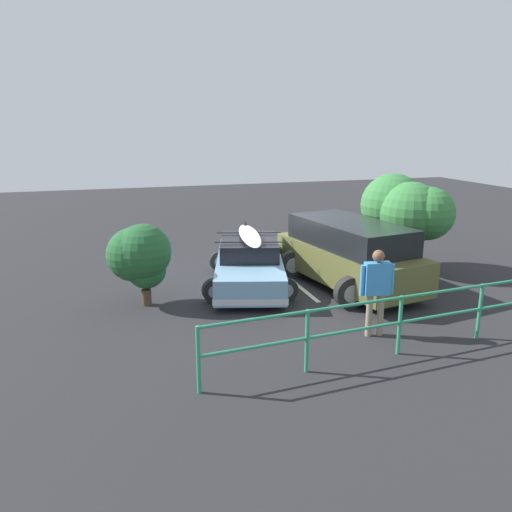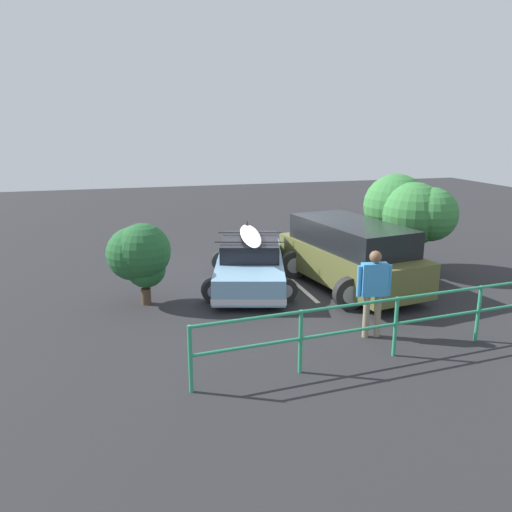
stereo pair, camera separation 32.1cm
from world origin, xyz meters
TOP-DOWN VIEW (x-y plane):
  - ground_plane at (0.00, 0.00)m, footprint 44.00×44.00m
  - parking_stripe at (-0.49, 0.39)m, footprint 0.12×3.62m
  - sedan_car at (0.72, 0.35)m, footprint 2.97×4.64m
  - suv_car at (-1.71, 1.28)m, footprint 3.03×4.80m
  - person_bystander at (-0.76, 4.30)m, footprint 0.69×0.28m
  - railing_fence at (-0.75, 5.19)m, footprint 7.70×0.65m
  - bush_near_left at (3.56, 1.07)m, footprint 1.52×1.39m
  - bush_near_right at (-3.88, 0.36)m, footprint 2.12×2.71m

SIDE VIEW (x-z plane):
  - ground_plane at x=0.00m, z-range -0.02..0.00m
  - parking_stripe at x=-0.49m, z-range 0.00..0.00m
  - sedan_car at x=0.72m, z-range -0.16..1.35m
  - railing_fence at x=-0.75m, z-range 0.19..1.34m
  - suv_car at x=-1.71m, z-range 0.03..1.78m
  - person_bystander at x=-0.76m, z-range 0.18..1.97m
  - bush_near_left at x=3.56m, z-range 0.24..2.20m
  - bush_near_right at x=-3.88m, z-range 0.20..3.00m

